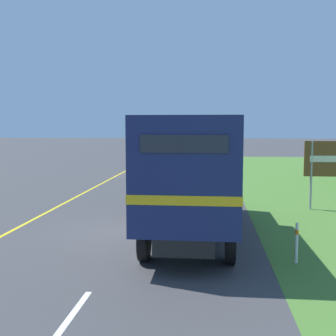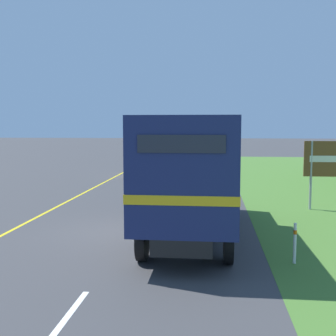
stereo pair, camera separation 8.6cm
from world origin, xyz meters
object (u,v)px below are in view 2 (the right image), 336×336
horse_trailer_truck (191,170)px  lead_car_white (149,159)px  highway_sign (330,161)px  delineator_post (295,242)px

horse_trailer_truck → lead_car_white: (-3.49, 15.13, -0.88)m
lead_car_white → highway_sign: 13.77m
horse_trailer_truck → lead_car_white: size_ratio=1.75×
horse_trailer_truck → lead_car_white: horse_trailer_truck is taller
highway_sign → delineator_post: highway_sign is taller
lead_car_white → highway_sign: (8.53, -10.77, 0.83)m
highway_sign → delineator_post: (-2.51, -6.59, -1.36)m
horse_trailer_truck → delineator_post: (2.53, -2.23, -1.41)m
highway_sign → horse_trailer_truck: bearing=-139.2°
lead_car_white → delineator_post: lead_car_white is taller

